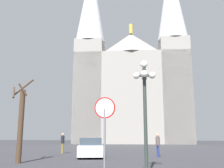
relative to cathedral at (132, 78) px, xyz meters
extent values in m
cube|color=gray|center=(-0.05, 1.01, -3.96)|extent=(21.12, 11.37, 16.17)
pyramid|color=gray|center=(0.15, -3.20, 5.87)|extent=(7.32, 2.33, 3.50)
cylinder|color=gold|center=(0.15, -3.20, 8.52)|extent=(0.70, 0.70, 1.80)
cube|color=gray|center=(-7.70, -2.01, -2.70)|extent=(5.32, 5.32, 18.69)
cone|color=silver|center=(-7.70, -2.01, 15.12)|extent=(5.60, 5.60, 16.95)
cube|color=gray|center=(7.85, -1.29, -2.70)|extent=(5.32, 5.32, 18.69)
cylinder|color=slate|center=(0.69, -37.34, -10.70)|extent=(0.08, 0.08, 2.68)
cylinder|color=red|center=(0.69, -37.34, -9.32)|extent=(0.81, 0.09, 0.81)
cylinder|color=white|center=(0.69, -37.36, -9.32)|extent=(0.71, 0.05, 0.72)
cylinder|color=#2D3833|center=(2.23, -35.31, -9.65)|extent=(0.16, 0.16, 4.78)
sphere|color=white|center=(2.23, -35.31, -7.09)|extent=(0.35, 0.35, 0.35)
sphere|color=white|center=(2.60, -35.31, -7.63)|extent=(0.31, 0.31, 0.31)
cylinder|color=#2D3833|center=(2.42, -35.31, -7.63)|extent=(0.05, 0.37, 0.05)
sphere|color=white|center=(2.23, -34.94, -7.63)|extent=(0.31, 0.31, 0.31)
cylinder|color=#2D3833|center=(2.23, -35.13, -7.63)|extent=(0.37, 0.05, 0.05)
sphere|color=white|center=(1.87, -35.31, -7.63)|extent=(0.31, 0.31, 0.31)
cylinder|color=#2D3833|center=(2.05, -35.31, -7.63)|extent=(0.05, 0.37, 0.05)
sphere|color=white|center=(2.23, -35.68, -7.63)|extent=(0.31, 0.31, 0.31)
cylinder|color=#2D3833|center=(2.23, -35.49, -7.63)|extent=(0.37, 0.05, 0.05)
cylinder|color=#473323|center=(-5.37, -32.01, -9.83)|extent=(0.32, 0.32, 4.44)
cylinder|color=#473323|center=(-5.59, -31.49, -7.31)|extent=(1.16, 0.57, 1.15)
cylinder|color=#473323|center=(-5.84, -32.26, -7.78)|extent=(0.65, 1.05, 0.89)
cylinder|color=#473323|center=(-5.27, -32.23, -7.62)|extent=(0.58, 0.34, 0.79)
cube|color=silver|center=(-1.93, -27.30, -11.51)|extent=(2.60, 4.85, 0.76)
cube|color=#333D47|center=(-1.98, -27.08, -10.87)|extent=(2.05, 2.83, 0.53)
cylinder|color=black|center=(-0.86, -28.69, -11.72)|extent=(0.34, 0.67, 0.64)
cylinder|color=black|center=(-2.43, -28.99, -11.72)|extent=(0.34, 0.67, 0.64)
cylinder|color=black|center=(-1.44, -25.62, -11.72)|extent=(0.34, 0.67, 0.64)
cylinder|color=black|center=(-3.01, -25.92, -11.72)|extent=(0.34, 0.67, 0.64)
cylinder|color=olive|center=(-5.09, -24.57, -11.60)|extent=(0.12, 0.12, 0.88)
cylinder|color=olive|center=(-5.12, -24.41, -11.60)|extent=(0.12, 0.12, 0.88)
cylinder|color=black|center=(-5.11, -24.49, -10.83)|extent=(0.32, 0.32, 0.66)
sphere|color=tan|center=(-5.11, -24.49, -10.38)|extent=(0.24, 0.24, 0.24)
cylinder|color=navy|center=(3.13, -26.75, -11.61)|extent=(0.12, 0.12, 0.86)
cylinder|color=navy|center=(3.20, -26.90, -11.61)|extent=(0.12, 0.12, 0.86)
cylinder|color=#594C47|center=(3.17, -26.83, -10.86)|extent=(0.32, 0.32, 0.65)
sphere|color=tan|center=(3.17, -26.83, -10.41)|extent=(0.23, 0.23, 0.23)
camera|label=1|loc=(2.18, -46.92, -10.29)|focal=40.60mm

